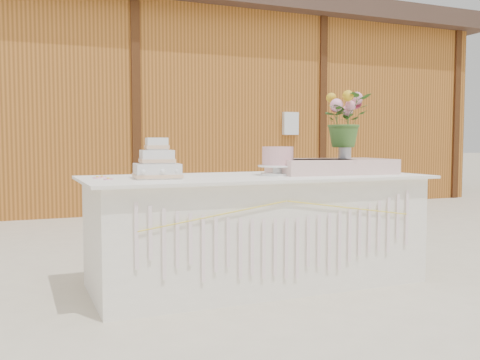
# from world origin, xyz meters

# --- Properties ---
(ground) EXTENTS (80.00, 80.00, 0.00)m
(ground) POSITION_xyz_m (0.00, 0.00, 0.00)
(ground) COLOR beige
(ground) RESTS_ON ground
(barn) EXTENTS (12.60, 4.60, 3.30)m
(barn) POSITION_xyz_m (-0.01, 5.99, 1.68)
(barn) COLOR #AB6323
(barn) RESTS_ON ground
(cake_table) EXTENTS (2.40, 1.00, 0.77)m
(cake_table) POSITION_xyz_m (0.00, -0.00, 0.39)
(cake_table) COLOR white
(cake_table) RESTS_ON ground
(wedding_cake) EXTENTS (0.32, 0.32, 0.26)m
(wedding_cake) POSITION_xyz_m (-0.72, -0.02, 0.86)
(wedding_cake) COLOR silver
(wedding_cake) RESTS_ON cake_table
(pink_cake_stand) EXTENTS (0.28, 0.28, 0.20)m
(pink_cake_stand) POSITION_xyz_m (0.16, -0.01, 0.88)
(pink_cake_stand) COLOR white
(pink_cake_stand) RESTS_ON cake_table
(satin_runner) EXTENTS (0.91, 0.57, 0.11)m
(satin_runner) POSITION_xyz_m (0.62, 0.01, 0.83)
(satin_runner) COLOR beige
(satin_runner) RESTS_ON cake_table
(flower_vase) EXTENTS (0.10, 0.10, 0.14)m
(flower_vase) POSITION_xyz_m (0.77, 0.05, 0.95)
(flower_vase) COLOR silver
(flower_vase) RESTS_ON satin_runner
(bouquet) EXTENTS (0.38, 0.33, 0.41)m
(bouquet) POSITION_xyz_m (0.77, 0.05, 1.22)
(bouquet) COLOR #3C6729
(bouquet) RESTS_ON flower_vase
(loose_flowers) EXTENTS (0.15, 0.30, 0.02)m
(loose_flowers) POSITION_xyz_m (-1.03, 0.12, 0.78)
(loose_flowers) COLOR #FD9ABA
(loose_flowers) RESTS_ON cake_table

